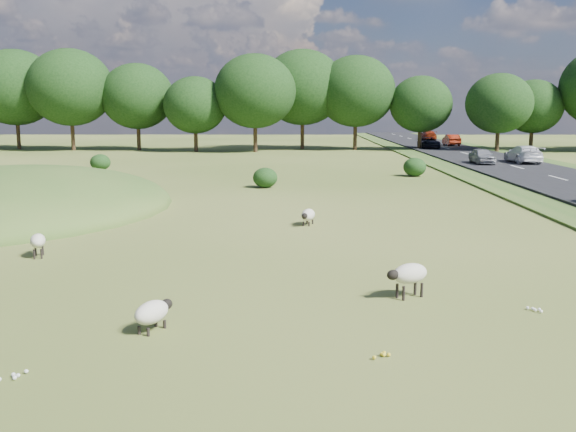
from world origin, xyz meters
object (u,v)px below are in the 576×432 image
at_px(sheep_3, 308,215).
at_px(car_4, 451,140).
at_px(car_2, 428,135).
at_px(sheep_0, 38,241).
at_px(car_6, 429,143).
at_px(car_5, 482,156).
at_px(sheep_1, 409,274).
at_px(sheep_2, 153,312).
at_px(car_7, 523,154).

relative_size(sheep_3, car_4, 0.30).
bearing_deg(car_2, sheep_0, 69.12).
bearing_deg(car_6, car_5, -90.00).
bearing_deg(car_2, sheep_3, 74.30).
xyz_separation_m(sheep_1, car_6, (12.90, 59.52, 0.23)).
xyz_separation_m(sheep_2, car_5, (19.02, 40.59, 0.47)).
relative_size(car_4, car_5, 1.09).
relative_size(sheep_0, sheep_1, 0.89).
bearing_deg(sheep_3, car_7, 163.18).
xyz_separation_m(sheep_1, sheep_3, (-2.40, 10.48, -0.20)).
distance_m(sheep_2, car_7, 47.41).
xyz_separation_m(car_6, car_7, (3.80, -20.54, 0.13)).
xyz_separation_m(sheep_2, sheep_3, (3.73, 13.05, -0.00)).
bearing_deg(car_7, sheep_1, 66.81).
relative_size(sheep_2, car_2, 0.26).
distance_m(sheep_3, car_2, 70.55).
bearing_deg(car_5, sheep_2, -115.11).
relative_size(sheep_1, car_2, 0.28).
relative_size(car_5, car_6, 0.87).
height_order(car_6, car_7, car_7).
bearing_deg(sheep_3, car_5, 167.95).
height_order(car_2, car_6, car_2).
distance_m(sheep_1, car_2, 80.15).
relative_size(sheep_1, car_7, 0.25).
bearing_deg(car_5, sheep_0, -126.05).
bearing_deg(car_7, sheep_0, 50.73).
height_order(sheep_2, car_2, car_2).
relative_size(sheep_2, car_7, 0.24).
distance_m(car_5, car_7, 3.92).
bearing_deg(car_5, car_6, 90.00).
bearing_deg(car_2, car_5, 84.62).
height_order(sheep_0, sheep_1, sheep_1).
relative_size(car_2, car_6, 1.05).
relative_size(sheep_3, car_7, 0.24).
distance_m(sheep_0, car_2, 79.06).
bearing_deg(car_4, sheep_2, 71.16).
bearing_deg(car_4, sheep_3, 70.48).
distance_m(car_4, car_5, 26.58).
height_order(sheep_1, sheep_3, sheep_1).
height_order(car_4, car_5, car_4).
bearing_deg(car_7, sheep_3, 56.19).
height_order(sheep_3, car_5, car_5).
xyz_separation_m(car_4, car_5, (-3.80, -26.31, -0.03)).
distance_m(sheep_2, car_5, 44.83).
xyz_separation_m(sheep_3, car_5, (15.29, 27.54, 0.47)).
relative_size(sheep_2, car_6, 0.28).
bearing_deg(sheep_0, car_4, -41.99).
relative_size(car_2, car_4, 1.12).
bearing_deg(sheep_2, sheep_3, 10.61).
bearing_deg(car_7, sheep_2, 61.22).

